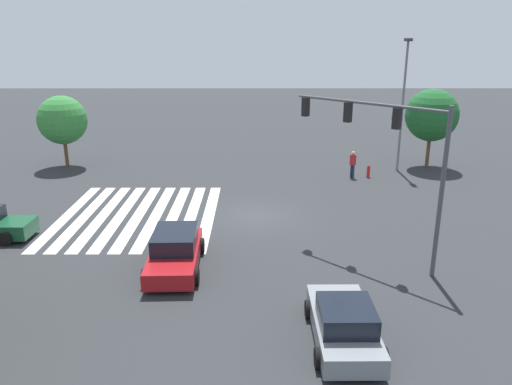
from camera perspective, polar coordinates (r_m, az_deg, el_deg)
name	(u,v)px	position (r m, az deg, el deg)	size (l,w,h in m)	color
ground_plane	(256,215)	(26.88, 0.00, -2.60)	(131.87, 131.87, 0.00)	#2B2D30
crosswalk_markings	(138,215)	(27.60, -13.29, -2.53)	(10.00, 8.20, 0.01)	silver
traffic_signal_mast	(388,143)	(21.02, 14.85, 5.50)	(5.20, 5.20, 6.84)	#47474C
car_1	(344,324)	(16.36, 10.01, -14.57)	(4.38, 2.13, 1.46)	gray
car_2	(175,251)	(21.05, -9.24, -6.64)	(4.81, 2.29, 1.55)	maroon
pedestrian	(353,163)	(34.26, 11.00, 3.35)	(0.40, 0.42, 1.83)	#232842
street_light_pole_a	(404,95)	(36.19, 16.51, 10.66)	(0.80, 0.36, 9.05)	slate
tree_corner_a	(62,120)	(38.56, -21.26, 7.72)	(3.46, 3.46, 5.18)	brown
tree_corner_b	(432,115)	(37.96, 19.46, 8.33)	(3.72, 3.72, 5.67)	brown
fire_hydrant	(368,171)	(34.73, 12.73, 2.40)	(0.22, 0.22, 0.86)	red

